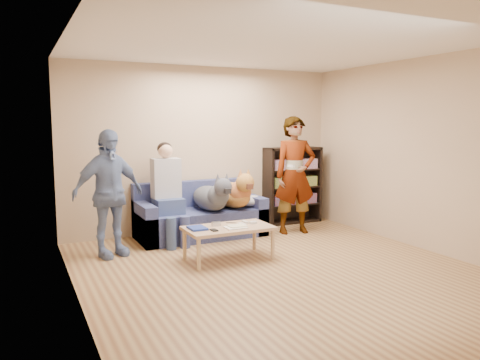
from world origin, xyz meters
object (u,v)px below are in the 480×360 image
person_standing_left (108,193)px  bookshelf (292,183)px  sofa (200,218)px  coffee_table (229,230)px  dog_tan (234,193)px  dog_gray (212,197)px  notebook_blue (197,228)px  person_seated (168,189)px  person_standing_right (295,175)px  camera_silver (216,224)px

person_standing_left → bookshelf: size_ratio=1.27×
person_standing_left → sofa: size_ratio=0.87×
person_standing_left → coffee_table: (1.33, -0.80, -0.45)m
dog_tan → dog_gray: bearing=-168.5°
person_standing_left → notebook_blue: person_standing_left is taller
person_standing_left → coffee_table: bearing=-49.2°
person_seated → coffee_table: person_seated is taller
sofa → dog_gray: size_ratio=1.52×
dog_gray → dog_tan: dog_tan is taller
person_standing_right → sofa: bearing=173.4°
sofa → bookshelf: bookshelf is taller
coffee_table → notebook_blue: bearing=172.9°
notebook_blue → coffee_table: 0.41m
sofa → dog_gray: (0.11, -0.25, 0.36)m
dog_gray → notebook_blue: bearing=-121.8°
person_seated → dog_gray: 0.66m
person_standing_right → sofa: size_ratio=0.96×
person_standing_left → camera_silver: 1.44m
dog_gray → person_standing_left: bearing=-171.0°
person_standing_right → person_standing_left: (-2.86, -0.06, -0.09)m
person_standing_right → person_seated: (-1.95, 0.31, -0.14)m
person_standing_right → person_seated: person_standing_right is taller
dog_gray → bookshelf: bearing=16.1°
bookshelf → dog_tan: bearing=-162.5°
person_standing_left → bookshelf: bearing=-5.4°
notebook_blue → dog_gray: (0.61, 0.99, 0.21)m
person_standing_right → dog_tan: (-0.92, 0.26, -0.26)m
person_standing_left → camera_silver: bearing=-47.5°
person_standing_right → person_seated: bearing=-178.6°
sofa → coffee_table: (-0.11, -1.30, 0.09)m
person_standing_left → sofa: bearing=1.0°
coffee_table → dog_tan: bearing=61.4°
person_standing_left → person_standing_right: bearing=-16.9°
dog_gray → bookshelf: size_ratio=0.96×
person_standing_left → dog_gray: person_standing_left is taller
sofa → bookshelf: (1.80, 0.23, 0.40)m
person_standing_left → dog_gray: (1.54, 0.24, -0.18)m
dog_tan → coffee_table: size_ratio=1.07×
camera_silver → bookshelf: size_ratio=0.08×
sofa → person_seated: 0.73m
camera_silver → bookshelf: 2.48m
dog_tan → bookshelf: (1.29, 0.41, 0.03)m
dog_gray → person_standing_right: bearing=-7.9°
person_seated → bookshelf: (2.32, 0.36, -0.09)m
notebook_blue → bookshelf: bookshelf is taller
camera_silver → dog_tan: 1.26m
camera_silver → sofa: sofa is taller
notebook_blue → person_seated: person_seated is taller
sofa → coffee_table: sofa is taller
person_standing_left → bookshelf: (3.23, 0.73, -0.14)m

